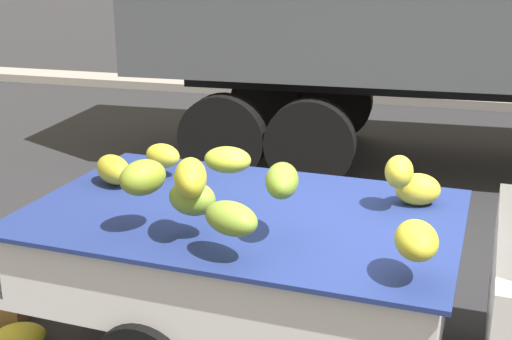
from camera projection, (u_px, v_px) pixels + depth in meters
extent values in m
cube|color=gray|center=(430.00, 98.00, 12.80)|extent=(80.00, 0.80, 0.16)
cube|color=white|center=(243.00, 278.00, 4.74)|extent=(2.82, 1.88, 0.08)
cube|color=white|center=(280.00, 203.00, 5.42)|extent=(2.73, 0.20, 0.44)
cube|color=white|center=(191.00, 301.00, 3.91)|extent=(2.73, 0.20, 0.44)
cube|color=white|center=(446.00, 274.00, 4.24)|extent=(0.15, 1.73, 0.44)
cube|color=white|center=(74.00, 219.00, 5.09)|extent=(0.15, 1.73, 0.44)
cube|color=#B21914|center=(281.00, 206.00, 5.46)|extent=(2.62, 0.16, 0.07)
cube|color=navy|center=(243.00, 212.00, 4.59)|extent=(2.95, 2.01, 0.03)
ellipsoid|color=gold|center=(416.00, 240.00, 3.55)|extent=(0.28, 0.38, 0.19)
ellipsoid|color=olive|center=(143.00, 177.00, 4.12)|extent=(0.33, 0.38, 0.22)
ellipsoid|color=gold|center=(113.00, 169.00, 5.04)|extent=(0.42, 0.39, 0.21)
ellipsoid|color=#A4B032|center=(228.00, 160.00, 4.36)|extent=(0.31, 0.25, 0.16)
ellipsoid|color=gold|center=(190.00, 178.00, 3.97)|extent=(0.30, 0.41, 0.22)
ellipsoid|color=gold|center=(399.00, 172.00, 4.51)|extent=(0.21, 0.27, 0.21)
ellipsoid|color=gold|center=(163.00, 156.00, 5.23)|extent=(0.33, 0.26, 0.18)
ellipsoid|color=olive|center=(282.00, 180.00, 3.99)|extent=(0.27, 0.41, 0.19)
ellipsoid|color=olive|center=(192.00, 198.00, 4.08)|extent=(0.35, 0.29, 0.21)
ellipsoid|color=yellow|center=(418.00, 189.00, 4.66)|extent=(0.34, 0.27, 0.22)
ellipsoid|color=olive|center=(231.00, 218.00, 3.79)|extent=(0.42, 0.37, 0.18)
cylinder|color=black|center=(242.00, 257.00, 5.68)|extent=(0.65, 0.24, 0.64)
cylinder|color=black|center=(336.00, 102.00, 10.36)|extent=(1.09, 0.35, 1.08)
cylinder|color=black|center=(310.00, 144.00, 8.14)|extent=(1.09, 0.35, 1.08)
cylinder|color=black|center=(267.00, 98.00, 10.61)|extent=(1.09, 0.35, 1.08)
cylinder|color=black|center=(223.00, 138.00, 8.39)|extent=(1.09, 0.35, 1.08)
ellipsoid|color=gold|center=(20.00, 336.00, 4.94)|extent=(0.43, 0.36, 0.19)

